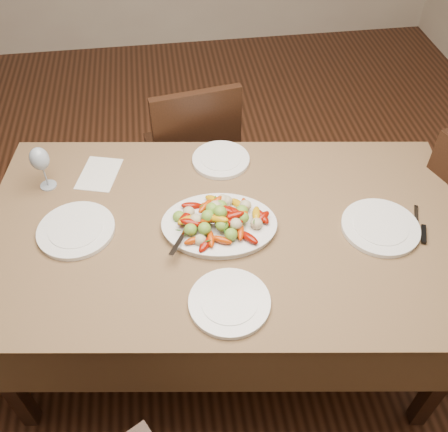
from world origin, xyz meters
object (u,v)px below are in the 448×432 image
Objects in this scene: plate_right at (380,227)px; plate_near at (229,302)px; dining_table at (224,286)px; chair_far at (190,151)px; plate_far at (221,160)px; plate_left at (76,230)px; serving_platter at (219,226)px; wine_glass at (42,167)px.

plate_right is 0.66m from plate_near.
chair_far is at bearing 94.56° from dining_table.
plate_right is at bearing -41.23° from plate_far.
plate_left is 0.65m from plate_near.
plate_left and plate_right have the same top height.
chair_far is 3.26× the size of plate_right.
dining_table is 7.48× the size of plate_far.
plate_far is at bearing 28.96° from plate_left.
serving_platter is 2.05× the size of wine_glass.
chair_far is at bearing 91.73° from plate_near.
serving_platter is 1.55× the size of plate_near.
plate_left is 0.32m from wine_glass.
serving_platter is 0.39m from plate_far.
dining_table is at bearing 84.93° from plate_near.
wine_glass reaches higher than plate_left.
serving_platter is at bearing -178.33° from dining_table.
plate_far is (0.11, -0.44, 0.29)m from chair_far.
dining_table is at bearing 171.15° from plate_right.
plate_left is 1.06× the size of plate_near.
serving_platter is (0.05, -0.82, 0.30)m from chair_far.
wine_glass reaches higher than plate_near.
plate_right is (0.58, -0.09, 0.39)m from dining_table.
plate_left is (-0.53, 0.06, -0.00)m from serving_platter.
chair_far reaches higher than plate_left.
dining_table is at bearing 1.67° from serving_platter.
chair_far is at bearing 57.66° from plate_left.
wine_glass reaches higher than plate_right.
serving_platter is at bearing -26.45° from wine_glass.
plate_left is 1.14m from plate_right.
plate_right is 1.42× the size of wine_glass.
wine_glass reaches higher than dining_table.
serving_platter is 1.46× the size of plate_left.
plate_near is at bearing -37.42° from plate_left.
plate_right is 1.18× the size of plate_far.
chair_far reaches higher than plate_near.
plate_right is (1.13, -0.15, 0.00)m from plate_left.
plate_far is (0.04, 0.38, 0.39)m from dining_table.
plate_near is (0.04, -1.16, 0.29)m from chair_far.
plate_right and plate_far have the same top height.
plate_left and plate_near have the same top height.
chair_far is 1.15m from plate_right.
plate_far is (0.59, 0.33, 0.00)m from plate_left.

